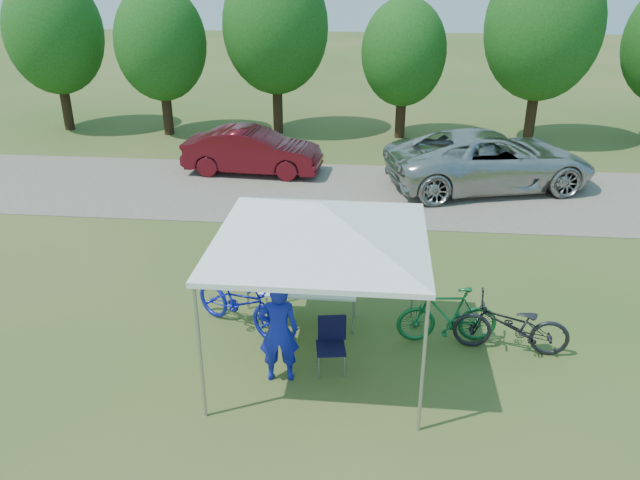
# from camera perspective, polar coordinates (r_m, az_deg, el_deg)

# --- Properties ---
(ground) EXTENTS (100.00, 100.00, 0.00)m
(ground) POSITION_cam_1_polar(r_m,az_deg,el_deg) (10.30, 0.07, -10.93)
(ground) COLOR #2D5119
(ground) RESTS_ON ground
(gravel_strip) EXTENTS (24.00, 5.00, 0.02)m
(gravel_strip) POSITION_cam_1_polar(r_m,az_deg,el_deg) (17.44, 2.65, 4.39)
(gravel_strip) COLOR gray
(gravel_strip) RESTS_ON ground
(canopy) EXTENTS (4.53, 4.53, 3.00)m
(canopy) POSITION_cam_1_polar(r_m,az_deg,el_deg) (9.04, 0.08, 2.94)
(canopy) COLOR #A5A5AA
(canopy) RESTS_ON ground
(treeline) EXTENTS (24.89, 4.28, 6.30)m
(treeline) POSITION_cam_1_polar(r_m,az_deg,el_deg) (22.58, 2.96, 18.16)
(treeline) COLOR #382314
(treeline) RESTS_ON ground
(folding_table) EXTENTS (1.71, 0.71, 0.70)m
(folding_table) POSITION_cam_1_polar(r_m,az_deg,el_deg) (10.94, -1.11, -4.57)
(folding_table) COLOR white
(folding_table) RESTS_ON ground
(folding_chair) EXTENTS (0.51, 0.53, 0.88)m
(folding_chair) POSITION_cam_1_polar(r_m,az_deg,el_deg) (9.87, 1.04, -9.05)
(folding_chair) COLOR black
(folding_chair) RESTS_ON ground
(cooler) EXTENTS (0.42, 0.29, 0.31)m
(cooler) POSITION_cam_1_polar(r_m,az_deg,el_deg) (10.89, -3.02, -3.56)
(cooler) COLOR white
(cooler) RESTS_ON folding_table
(ice_cream_cup) EXTENTS (0.08, 0.08, 0.06)m
(ice_cream_cup) POSITION_cam_1_polar(r_m,az_deg,el_deg) (10.83, 0.89, -4.46)
(ice_cream_cup) COLOR gold
(ice_cream_cup) RESTS_ON folding_table
(cyclist) EXTENTS (0.67, 0.49, 1.68)m
(cyclist) POSITION_cam_1_polar(r_m,az_deg,el_deg) (9.47, -3.82, -8.35)
(cyclist) COLOR #161FB3
(cyclist) RESTS_ON ground
(bike_blue) EXTENTS (2.06, 1.63, 1.05)m
(bike_blue) POSITION_cam_1_polar(r_m,az_deg,el_deg) (10.94, -7.32, -5.61)
(bike_blue) COLOR #151EBE
(bike_blue) RESTS_ON ground
(bike_green) EXTENTS (1.73, 0.65, 1.02)m
(bike_green) POSITION_cam_1_polar(r_m,az_deg,el_deg) (10.72, 11.56, -6.71)
(bike_green) COLOR #156232
(bike_green) RESTS_ON ground
(bike_dark) EXTENTS (1.92, 0.83, 0.98)m
(bike_dark) POSITION_cam_1_polar(r_m,az_deg,el_deg) (10.72, 17.11, -7.48)
(bike_dark) COLOR black
(bike_dark) RESTS_ON ground
(minivan) EXTENTS (6.27, 4.09, 1.60)m
(minivan) POSITION_cam_1_polar(r_m,az_deg,el_deg) (18.19, 15.27, 7.10)
(minivan) COLOR #B2B3AE
(minivan) RESTS_ON gravel_strip
(sedan) EXTENTS (4.17, 1.67, 1.35)m
(sedan) POSITION_cam_1_polar(r_m,az_deg,el_deg) (18.96, -6.17, 8.10)
(sedan) COLOR #550E15
(sedan) RESTS_ON gravel_strip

